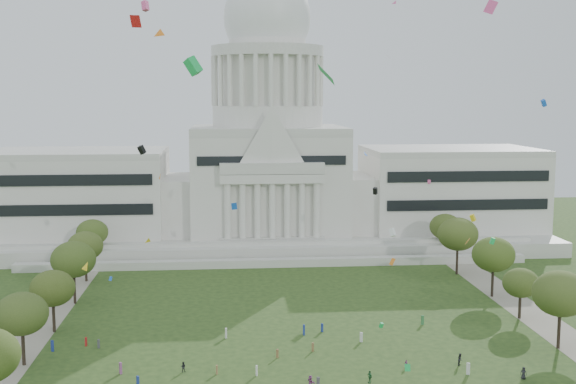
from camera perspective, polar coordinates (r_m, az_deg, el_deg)
name	(u,v)px	position (r m, az deg, el deg)	size (l,w,h in m)	color
capitol	(268,168)	(212.22, -1.60, 1.94)	(160.00, 64.50, 91.30)	beige
path_left	(27,339)	(138.91, -19.94, -10.89)	(8.00, 160.00, 0.04)	gray
path_right	(547,325)	(147.17, 19.80, -9.85)	(8.00, 160.00, 0.04)	gray
row_tree_l_2	(22,314)	(123.98, -20.30, -9.02)	(8.42, 8.42, 11.97)	black
row_tree_r_2	(561,294)	(132.07, 20.75, -7.52)	(9.55, 9.55, 13.58)	black
row_tree_l_3	(53,288)	(139.33, -18.11, -7.25)	(8.12, 8.12, 11.55)	black
row_tree_r_3	(521,283)	(147.81, 17.91, -6.85)	(7.01, 7.01, 9.98)	black
row_tree_l_4	(73,260)	(156.62, -16.60, -5.14)	(9.29, 9.29, 13.21)	black
row_tree_r_4	(493,255)	(161.49, 15.93, -4.77)	(9.19, 9.19, 13.06)	black
row_tree_l_5	(85,246)	(174.88, -15.73, -4.13)	(8.33, 8.33, 11.85)	black
row_tree_r_5	(458,234)	(179.55, 13.27, -3.26)	(9.82, 9.82, 13.96)	black
row_tree_l_6	(92,232)	(192.70, -15.21, -3.10)	(8.19, 8.19, 11.64)	black
row_tree_r_6	(445,227)	(197.34, 12.32, -2.69)	(8.42, 8.42, 11.97)	black
person_0	(524,373)	(119.07, 18.11, -13.44)	(0.94, 0.61, 1.92)	#26262B
person_2	(460,359)	(121.98, 13.45, -12.74)	(0.97, 0.60, 1.99)	#26262B
person_4	(370,377)	(112.89, 6.47, -14.29)	(1.11, 0.61, 1.90)	#33723F
person_5	(310,382)	(110.17, 1.78, -14.78)	(1.87, 0.74, 2.02)	#994C8C
person_8	(183,367)	(117.37, -8.28, -13.51)	(0.82, 0.50, 1.68)	#26262B
person_10	(406,364)	(119.23, 9.33, -13.27)	(0.81, 0.44, 1.38)	#994C8C
distant_crowd	(227,362)	(118.41, -4.85, -13.25)	(67.42, 38.23, 1.95)	#994C8C
kite_swarm	(295,166)	(105.46, 0.57, 2.09)	(94.89, 106.09, 53.86)	#E54C8C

